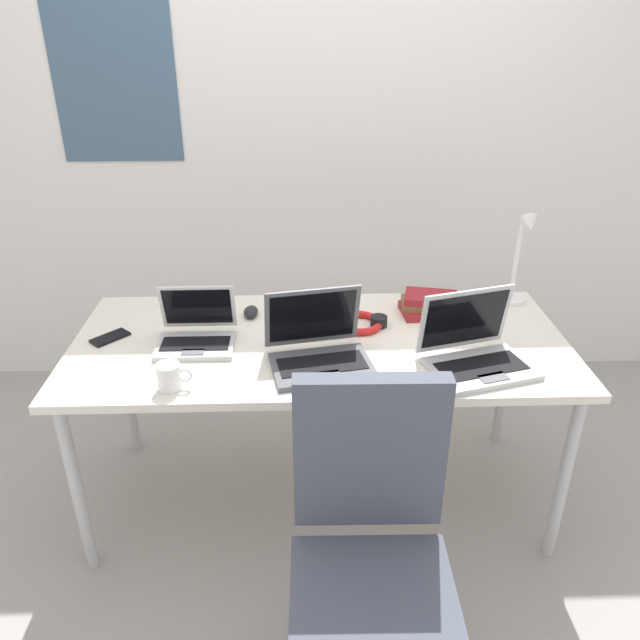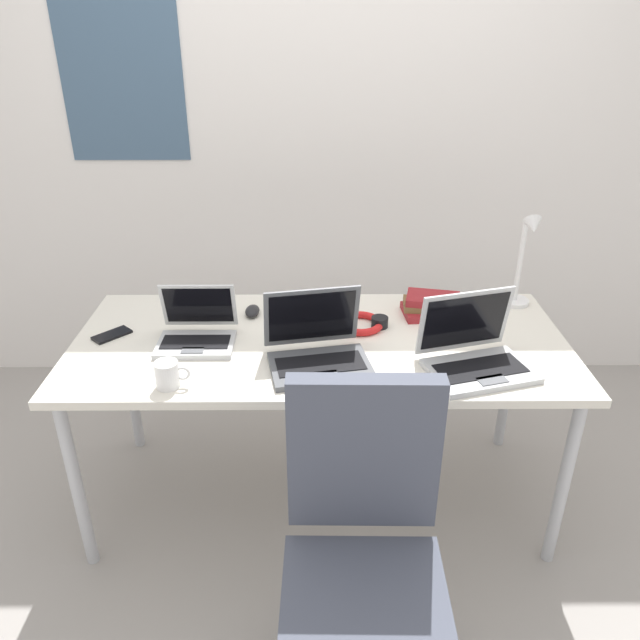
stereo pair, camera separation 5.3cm
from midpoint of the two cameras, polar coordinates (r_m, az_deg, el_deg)
name	(u,v)px [view 2 (the right image)]	position (r m, az deg, el deg)	size (l,w,h in m)	color
ground_plane	(320,494)	(2.68, 0.59, -15.85)	(12.00, 12.00, 0.00)	gray
wall_back	(318,130)	(3.12, 0.34, 17.25)	(6.00, 0.13, 2.60)	silver
desk	(320,353)	(2.28, 0.67, -3.08)	(1.80, 0.80, 0.74)	silver
desk_lamp	(523,261)	(2.56, 18.90, 5.19)	(0.12, 0.18, 0.40)	white
laptop_center	(317,351)	(2.08, 0.45, -2.86)	(0.38, 0.34, 0.24)	#515459
laptop_back_left	(197,332)	(2.25, -10.71, -1.11)	(0.27, 0.24, 0.20)	#B7BABC
laptop_near_mouse	(475,355)	(2.12, 14.90, -3.16)	(0.40, 0.35, 0.25)	#B7BABC
computer_mouse	(252,311)	(2.43, -5.68, 0.84)	(0.06, 0.10, 0.03)	black
cell_phone	(112,335)	(2.39, -18.14, -1.32)	(0.06, 0.14, 0.01)	black
headphones	(360,323)	(2.34, 4.37, -0.29)	(0.21, 0.18, 0.04)	red
book_stack	(430,305)	(2.46, 10.76, 1.35)	(0.23, 0.17, 0.08)	maroon
coffee_mug	(168,374)	(2.01, -13.20, -4.95)	(0.11, 0.08, 0.09)	white
office_chair	(363,589)	(1.84, 4.91, -23.58)	(0.52, 0.54, 0.97)	black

